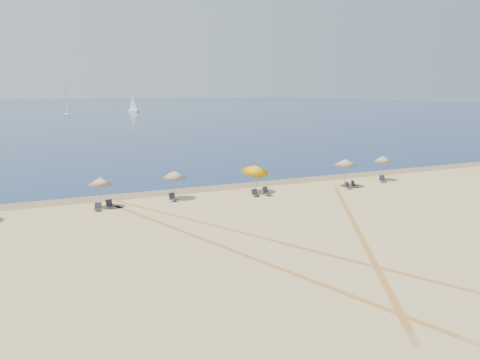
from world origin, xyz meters
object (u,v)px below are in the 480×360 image
at_px(umbrella_4, 345,162).
at_px(chair_4, 173,198).
at_px(umbrella_5, 383,159).
at_px(sailboat_0, 67,107).
at_px(chair_9, 383,179).
at_px(chair_3, 110,204).
at_px(sailboat_2, 133,105).
at_px(umbrella_2, 174,175).
at_px(chair_2, 98,207).
at_px(chair_8, 354,185).
at_px(umbrella_1, 100,181).
at_px(chair_5, 255,193).
at_px(chair_6, 267,192).
at_px(umbrella_3, 255,169).
at_px(chair_7, 348,186).

bearing_deg(umbrella_4, chair_4, 176.43).
bearing_deg(umbrella_4, umbrella_5, 11.48).
bearing_deg(sailboat_0, chair_9, -78.31).
bearing_deg(chair_3, sailboat_2, 56.50).
xyz_separation_m(umbrella_2, chair_2, (-6.26, -1.30, -1.76)).
bearing_deg(umbrella_2, chair_8, -8.20).
height_order(umbrella_1, umbrella_5, umbrella_5).
distance_m(chair_5, chair_6, 1.06).
height_order(umbrella_4, chair_9, umbrella_4).
relative_size(umbrella_2, umbrella_4, 0.91).
distance_m(umbrella_3, umbrella_4, 8.59).
bearing_deg(umbrella_4, umbrella_3, 172.97).
bearing_deg(chair_5, chair_9, -3.75).
bearing_deg(sailboat_2, umbrella_3, -127.09).
relative_size(chair_9, sailboat_0, 0.08).
bearing_deg(chair_5, umbrella_4, -4.44).
bearing_deg(sailboat_0, chair_4, -87.04).
bearing_deg(chair_9, chair_8, -152.76).
bearing_deg(umbrella_1, chair_5, -6.30).
bearing_deg(chair_5, chair_6, -8.53).
relative_size(umbrella_4, chair_9, 3.45).
xyz_separation_m(umbrella_1, umbrella_5, (26.61, -0.06, 0.07)).
height_order(umbrella_1, umbrella_2, umbrella_1).
xyz_separation_m(chair_9, sailboat_0, (-12.03, 134.80, 2.53)).
distance_m(umbrella_1, chair_8, 22.09).
distance_m(umbrella_2, chair_7, 15.54).
bearing_deg(umbrella_4, umbrella_1, 176.99).
relative_size(chair_7, sailboat_0, 0.08).
height_order(chair_5, chair_9, chair_9).
bearing_deg(chair_4, umbrella_5, -23.77).
height_order(chair_4, chair_7, chair_4).
distance_m(chair_6, chair_9, 12.82).
bearing_deg(umbrella_5, chair_8, -159.56).
xyz_separation_m(chair_8, sailboat_0, (-7.91, 135.76, 2.55)).
height_order(umbrella_3, chair_7, umbrella_3).
xyz_separation_m(umbrella_1, chair_5, (12.20, -1.35, -1.76)).
xyz_separation_m(umbrella_4, chair_5, (-9.18, -0.22, -1.97)).
xyz_separation_m(umbrella_4, chair_6, (-8.13, -0.27, -1.92)).
bearing_deg(umbrella_1, chair_3, -20.14).
bearing_deg(umbrella_3, chair_9, -3.33).
bearing_deg(chair_9, umbrella_4, -162.41).
distance_m(umbrella_3, chair_3, 12.40).
distance_m(umbrella_3, sailboat_0, 134.04).
xyz_separation_m(umbrella_3, sailboat_0, (1.18, 134.03, 0.74)).
xyz_separation_m(umbrella_3, chair_3, (-12.26, -0.15, -1.81)).
distance_m(chair_3, chair_7, 20.58).
bearing_deg(umbrella_1, chair_7, -5.66).
bearing_deg(umbrella_2, chair_7, -9.73).
bearing_deg(chair_4, chair_2, 162.34).
distance_m(chair_4, chair_5, 6.79).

